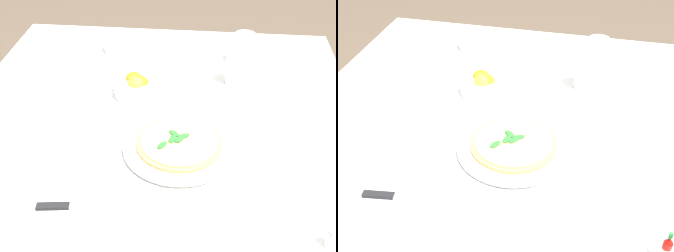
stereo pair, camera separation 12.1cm
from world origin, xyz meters
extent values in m
cube|color=white|center=(0.00, 0.00, 0.75)|extent=(1.21, 1.21, 0.02)
cube|color=white|center=(0.00, 0.60, 0.60)|extent=(1.21, 0.01, 0.28)
cylinder|color=brown|center=(-0.51, 0.51, 0.37)|extent=(0.06, 0.06, 0.74)
cylinder|color=brown|center=(0.51, 0.51, 0.37)|extent=(0.06, 0.06, 0.74)
cylinder|color=white|center=(0.08, -0.15, 0.76)|extent=(0.18, 0.18, 0.01)
cylinder|color=white|center=(0.08, -0.15, 0.77)|extent=(0.31, 0.31, 0.01)
cylinder|color=#DBAD60|center=(0.08, -0.15, 0.78)|extent=(0.23, 0.23, 0.01)
cylinder|color=#EFD17A|center=(0.08, -0.15, 0.79)|extent=(0.21, 0.21, 0.00)
ellipsoid|color=#2D7533|center=(0.09, -0.13, 0.79)|extent=(0.04, 0.03, 0.01)
ellipsoid|color=#2D7533|center=(0.03, -0.18, 0.79)|extent=(0.03, 0.04, 0.01)
ellipsoid|color=#2D7533|center=(0.08, -0.15, 0.79)|extent=(0.04, 0.04, 0.01)
ellipsoid|color=#2D7533|center=(0.06, -0.12, 0.79)|extent=(0.04, 0.04, 0.01)
ellipsoid|color=#2D7533|center=(0.06, -0.15, 0.79)|extent=(0.03, 0.04, 0.01)
cylinder|color=white|center=(-0.21, 0.38, 0.76)|extent=(0.13, 0.13, 0.01)
cylinder|color=white|center=(-0.21, 0.38, 0.79)|extent=(0.08, 0.08, 0.05)
torus|color=white|center=(-0.16, 0.36, 0.79)|extent=(0.03, 0.02, 0.03)
cylinder|color=black|center=(-0.21, 0.38, 0.81)|extent=(0.07, 0.07, 0.00)
cylinder|color=white|center=(0.24, 0.22, 0.82)|extent=(0.07, 0.07, 0.12)
cylinder|color=silver|center=(0.24, 0.22, 0.80)|extent=(0.06, 0.06, 0.08)
cylinder|color=white|center=(0.27, 0.36, 0.81)|extent=(0.07, 0.07, 0.11)
cylinder|color=silver|center=(0.27, 0.36, 0.79)|extent=(0.06, 0.06, 0.06)
cube|color=white|center=(-0.14, -0.40, 0.77)|extent=(0.23, 0.14, 0.02)
cube|color=silver|center=(-0.09, -0.39, 0.78)|extent=(0.12, 0.04, 0.01)
cube|color=black|center=(-0.19, -0.41, 0.78)|extent=(0.08, 0.03, 0.01)
cylinder|color=white|center=(-0.08, 0.11, 0.78)|extent=(0.15, 0.15, 0.04)
sphere|color=orange|center=(-0.07, 0.11, 0.79)|extent=(0.06, 0.06, 0.06)
sphere|color=orange|center=(-0.09, 0.14, 0.79)|extent=(0.06, 0.06, 0.06)
sphere|color=yellow|center=(-0.08, 0.10, 0.79)|extent=(0.06, 0.06, 0.06)
cylinder|color=white|center=(0.42, -0.43, 0.78)|extent=(0.03, 0.03, 0.04)
cylinder|color=#38332D|center=(0.42, -0.43, 0.77)|extent=(0.02, 0.02, 0.03)
sphere|color=silver|center=(0.42, -0.43, 0.80)|extent=(0.02, 0.02, 0.02)
camera|label=1|loc=(0.13, -1.03, 1.51)|focal=45.74mm
camera|label=2|loc=(0.25, -1.02, 1.51)|focal=45.74mm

